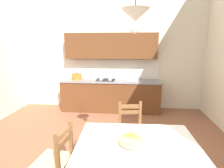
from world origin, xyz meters
name	(u,v)px	position (x,y,z in m)	size (l,w,h in m)	color
ground_plane	(93,165)	(0.00, 0.00, -0.05)	(5.96, 6.09, 0.10)	#935B42
wall_back	(110,37)	(0.00, 2.81, 2.11)	(5.96, 0.12, 4.22)	silver
kitchen_cabinetry	(110,81)	(0.04, 2.47, 0.86)	(2.81, 0.63, 2.20)	brown
dining_table	(137,151)	(0.68, -0.60, 0.64)	(1.48, 1.09, 0.75)	#56331C
dining_chair_kitchen_side	(131,131)	(0.62, 0.28, 0.44)	(0.48, 0.48, 0.93)	#D1BC89
dining_chair_tv_side	(56,161)	(-0.35, -0.60, 0.44)	(0.47, 0.47, 0.93)	#D1BC89
fruit_bowl	(131,139)	(0.61, -0.64, 0.81)	(0.30, 0.30, 0.12)	tan
pendant_lamp	(135,16)	(0.62, -0.47, 2.20)	(0.32, 0.32, 0.81)	black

